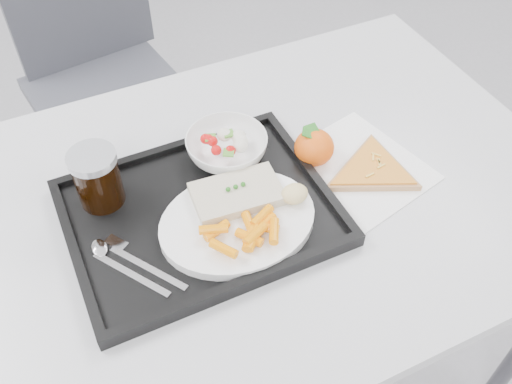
# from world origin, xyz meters

# --- Properties ---
(table) EXTENTS (1.20, 0.80, 0.75)m
(table) POSITION_xyz_m (0.00, 0.30, 0.68)
(table) COLOR silver
(table) RESTS_ON ground
(chair) EXTENTS (0.48, 0.48, 0.93)m
(chair) POSITION_xyz_m (-0.09, 1.16, 0.54)
(chair) COLOR #393B42
(chair) RESTS_ON ground
(tray) EXTENTS (0.45, 0.35, 0.03)m
(tray) POSITION_xyz_m (-0.09, 0.29, 0.76)
(tray) COLOR black
(tray) RESTS_ON table
(dinner_plate) EXTENTS (0.27, 0.27, 0.02)m
(dinner_plate) POSITION_xyz_m (-0.05, 0.23, 0.77)
(dinner_plate) COLOR white
(dinner_plate) RESTS_ON tray
(fish_fillet) EXTENTS (0.16, 0.10, 0.03)m
(fish_fillet) POSITION_xyz_m (-0.03, 0.28, 0.79)
(fish_fillet) COLOR beige
(fish_fillet) RESTS_ON dinner_plate
(bread_roll) EXTENTS (0.06, 0.06, 0.03)m
(bread_roll) POSITION_xyz_m (0.06, 0.23, 0.80)
(bread_roll) COLOR beige
(bread_roll) RESTS_ON dinner_plate
(salad_bowl) EXTENTS (0.15, 0.15, 0.05)m
(salad_bowl) POSITION_xyz_m (0.00, 0.39, 0.79)
(salad_bowl) COLOR white
(salad_bowl) RESTS_ON tray
(cola_glass) EXTENTS (0.08, 0.08, 0.11)m
(cola_glass) POSITION_xyz_m (-0.24, 0.39, 0.82)
(cola_glass) COLOR black
(cola_glass) RESTS_ON tray
(cutlery) EXTENTS (0.13, 0.16, 0.01)m
(cutlery) POSITION_xyz_m (-0.24, 0.24, 0.77)
(cutlery) COLOR silver
(cutlery) RESTS_ON tray
(napkin) EXTENTS (0.30, 0.29, 0.00)m
(napkin) POSITION_xyz_m (0.20, 0.27, 0.75)
(napkin) COLOR white
(napkin) RESTS_ON table
(tangerine) EXTENTS (0.10, 0.10, 0.07)m
(tangerine) POSITION_xyz_m (0.15, 0.33, 0.79)
(tangerine) COLOR orange
(tangerine) RESTS_ON napkin
(pizza_slice) EXTENTS (0.22, 0.22, 0.02)m
(pizza_slice) POSITION_xyz_m (0.24, 0.25, 0.76)
(pizza_slice) COLOR tan
(pizza_slice) RESTS_ON napkin
(carrot_pile) EXTENTS (0.13, 0.09, 0.02)m
(carrot_pile) POSITION_xyz_m (-0.05, 0.19, 0.80)
(carrot_pile) COLOR orange
(carrot_pile) RESTS_ON dinner_plate
(salad_contents) EXTENTS (0.08, 0.08, 0.02)m
(salad_contents) POSITION_xyz_m (0.01, 0.40, 0.80)
(salad_contents) COLOR red
(salad_contents) RESTS_ON salad_bowl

